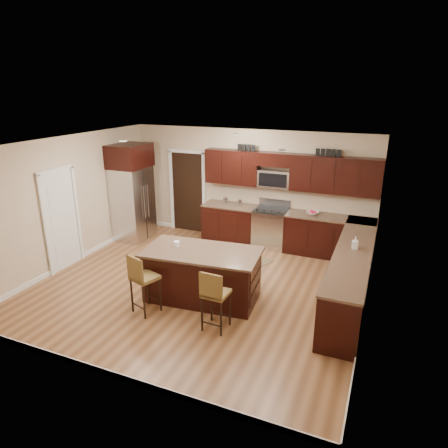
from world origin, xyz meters
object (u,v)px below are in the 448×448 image
at_px(range, 271,228).
at_px(island, 202,276).
at_px(refrigerator, 132,192).
at_px(stool_right, 214,294).
at_px(stool_left, 142,278).

relative_size(range, island, 0.52).
bearing_deg(refrigerator, island, -35.65).
distance_m(range, island, 2.87).
bearing_deg(stool_right, island, 128.52).
distance_m(island, stool_left, 1.12).
relative_size(stool_left, stool_right, 1.03).
xyz_separation_m(range, stool_left, (-1.12, -3.67, 0.19)).
height_order(stool_right, refrigerator, refrigerator).
distance_m(stool_left, refrigerator, 3.67).
height_order(stool_left, stool_right, stool_left).
distance_m(stool_right, refrigerator, 4.57).
relative_size(range, refrigerator, 0.47).
bearing_deg(island, stool_right, -59.63).
bearing_deg(stool_left, island, 69.48).
bearing_deg(island, stool_left, -135.37).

